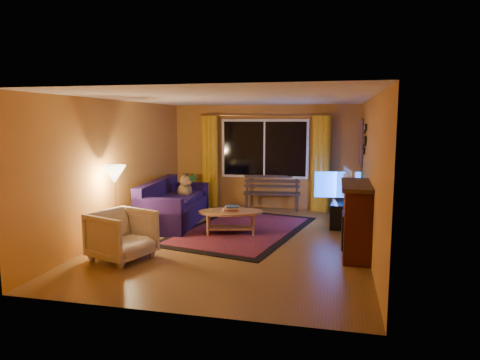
% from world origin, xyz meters
% --- Properties ---
extents(floor, '(4.50, 6.00, 0.02)m').
position_xyz_m(floor, '(0.00, 0.00, -0.01)').
color(floor, brown).
rests_on(floor, ground).
extents(ceiling, '(4.50, 6.00, 0.02)m').
position_xyz_m(ceiling, '(0.00, 0.00, 2.51)').
color(ceiling, white).
rests_on(ceiling, ground).
extents(wall_back, '(4.50, 0.02, 2.50)m').
position_xyz_m(wall_back, '(0.00, 3.01, 1.25)').
color(wall_back, '#C48034').
rests_on(wall_back, ground).
extents(wall_left, '(0.02, 6.00, 2.50)m').
position_xyz_m(wall_left, '(-2.26, 0.00, 1.25)').
color(wall_left, '#C48034').
rests_on(wall_left, ground).
extents(wall_right, '(0.02, 6.00, 2.50)m').
position_xyz_m(wall_right, '(2.26, 0.00, 1.25)').
color(wall_right, '#C48034').
rests_on(wall_right, ground).
extents(window, '(2.00, 0.02, 1.30)m').
position_xyz_m(window, '(0.00, 2.94, 1.45)').
color(window, black).
rests_on(window, wall_back).
extents(curtain_rod, '(3.20, 0.03, 0.03)m').
position_xyz_m(curtain_rod, '(0.00, 2.90, 2.25)').
color(curtain_rod, '#BF8C3F').
rests_on(curtain_rod, wall_back).
extents(curtain_left, '(0.36, 0.36, 2.24)m').
position_xyz_m(curtain_left, '(-1.35, 2.88, 1.12)').
color(curtain_left, gold).
rests_on(curtain_left, ground).
extents(curtain_right, '(0.36, 0.36, 2.24)m').
position_xyz_m(curtain_right, '(1.35, 2.88, 1.12)').
color(curtain_right, gold).
rests_on(curtain_right, ground).
extents(bench, '(1.38, 0.57, 0.40)m').
position_xyz_m(bench, '(0.22, 2.75, 0.20)').
color(bench, '#332620').
rests_on(bench, ground).
extents(potted_plant, '(0.61, 0.61, 0.85)m').
position_xyz_m(potted_plant, '(-1.77, 2.46, 0.42)').
color(potted_plant, '#235B1E').
rests_on(potted_plant, ground).
extents(sofa, '(1.09, 2.26, 0.89)m').
position_xyz_m(sofa, '(-1.55, 0.97, 0.44)').
color(sofa, '#1A0D3B').
rests_on(sofa, ground).
extents(dog, '(0.40, 0.50, 0.50)m').
position_xyz_m(dog, '(-1.50, 1.46, 0.69)').
color(dog, olive).
rests_on(dog, sofa).
extents(armchair, '(0.99, 1.02, 0.84)m').
position_xyz_m(armchair, '(-1.47, -1.41, 0.42)').
color(armchair, '#C7B096').
rests_on(armchair, ground).
extents(floor_lamp, '(0.25, 0.25, 1.35)m').
position_xyz_m(floor_lamp, '(-1.99, -0.65, 0.68)').
color(floor_lamp, '#BF8C3F').
rests_on(floor_lamp, ground).
extents(rug, '(2.74, 3.66, 0.02)m').
position_xyz_m(rug, '(-0.06, 0.68, 0.01)').
color(rug, maroon).
rests_on(rug, ground).
extents(coffee_table, '(1.47, 1.47, 0.44)m').
position_xyz_m(coffee_table, '(-0.21, 0.40, 0.22)').
color(coffee_table, '#B17A4E').
rests_on(coffee_table, ground).
extents(tv_console, '(0.46, 1.20, 0.49)m').
position_xyz_m(tv_console, '(1.84, 1.64, 0.25)').
color(tv_console, black).
rests_on(tv_console, ground).
extents(television, '(0.29, 1.17, 0.67)m').
position_xyz_m(television, '(1.84, 1.64, 0.82)').
color(television, black).
rests_on(television, tv_console).
extents(fireplace, '(0.40, 1.20, 1.10)m').
position_xyz_m(fireplace, '(2.05, -0.40, 0.55)').
color(fireplace, maroon).
rests_on(fireplace, ground).
extents(mirror_cluster, '(0.06, 0.60, 0.56)m').
position_xyz_m(mirror_cluster, '(2.21, 1.30, 1.80)').
color(mirror_cluster, black).
rests_on(mirror_cluster, wall_right).
extents(painting, '(0.04, 0.76, 0.96)m').
position_xyz_m(painting, '(2.22, 2.45, 1.65)').
color(painting, orange).
rests_on(painting, wall_right).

